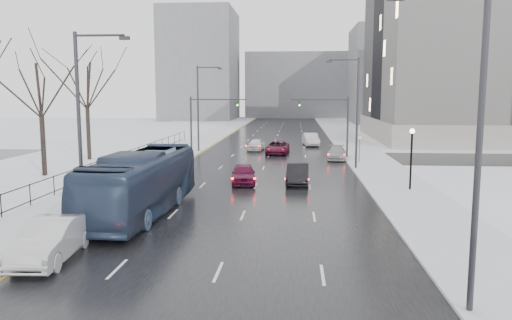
% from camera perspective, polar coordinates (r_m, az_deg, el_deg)
% --- Properties ---
extents(road, '(16.00, 150.00, 0.04)m').
position_cam_1_polar(road, '(65.72, 1.99, 1.66)').
color(road, black).
rests_on(road, ground).
extents(cross_road, '(130.00, 10.00, 0.04)m').
position_cam_1_polar(cross_road, '(53.82, 1.41, 0.33)').
color(cross_road, black).
rests_on(cross_road, ground).
extents(sidewalk_left, '(5.00, 150.00, 0.16)m').
position_cam_1_polar(sidewalk_left, '(67.01, -7.02, 1.78)').
color(sidewalk_left, silver).
rests_on(sidewalk_left, ground).
extents(sidewalk_right, '(5.00, 150.00, 0.16)m').
position_cam_1_polar(sidewalk_right, '(66.09, 11.12, 1.61)').
color(sidewalk_right, silver).
rests_on(sidewalk_right, ground).
extents(park_strip, '(14.00, 150.00, 0.12)m').
position_cam_1_polar(park_strip, '(69.54, -14.72, 1.78)').
color(park_strip, white).
rests_on(park_strip, ground).
extents(tree_park_d, '(8.75, 8.75, 12.50)m').
position_cam_1_polar(tree_park_d, '(44.96, -22.97, -1.76)').
color(tree_park_d, black).
rests_on(tree_park_d, ground).
extents(tree_park_e, '(9.45, 9.45, 13.50)m').
position_cam_1_polar(tree_park_e, '(54.07, -18.48, -0.05)').
color(tree_park_e, black).
rests_on(tree_park_e, ground).
extents(iron_fence, '(0.06, 70.00, 1.30)m').
position_cam_1_polar(iron_fence, '(39.18, -19.49, -1.55)').
color(iron_fence, black).
rests_on(iron_fence, sidewalk_left).
extents(streetlight_r_near, '(2.95, 0.25, 10.00)m').
position_cam_1_polar(streetlight_r_near, '(16.22, 23.43, 2.56)').
color(streetlight_r_near, '#2D2D33').
rests_on(streetlight_r_near, ground).
extents(streetlight_r_mid, '(2.95, 0.25, 10.00)m').
position_cam_1_polar(streetlight_r_mid, '(45.62, 11.22, 5.93)').
color(streetlight_r_mid, '#2D2D33').
rests_on(streetlight_r_mid, ground).
extents(streetlight_l_near, '(2.95, 0.25, 10.00)m').
position_cam_1_polar(streetlight_l_near, '(27.65, -19.16, 4.62)').
color(streetlight_l_near, '#2D2D33').
rests_on(streetlight_l_near, ground).
extents(streetlight_l_far, '(2.95, 0.25, 10.00)m').
position_cam_1_polar(streetlight_l_far, '(58.37, -6.43, 6.37)').
color(streetlight_l_far, '#2D2D33').
rests_on(streetlight_l_far, ground).
extents(lamppost_r_mid, '(0.36, 0.36, 4.28)m').
position_cam_1_polar(lamppost_r_mid, '(36.42, 17.35, 1.10)').
color(lamppost_r_mid, black).
rests_on(lamppost_r_mid, sidewalk_right).
extents(mast_signal_right, '(6.10, 0.33, 6.50)m').
position_cam_1_polar(mast_signal_right, '(53.55, 9.30, 4.59)').
color(mast_signal_right, '#2D2D33').
rests_on(mast_signal_right, ground).
extents(mast_signal_left, '(6.10, 0.33, 6.50)m').
position_cam_1_polar(mast_signal_left, '(54.34, -6.34, 4.68)').
color(mast_signal_left, '#2D2D33').
rests_on(mast_signal_left, ground).
extents(no_uturn_sign, '(0.60, 0.06, 2.70)m').
position_cam_1_polar(no_uturn_sign, '(49.90, 11.78, 2.23)').
color(no_uturn_sign, '#2D2D33').
rests_on(no_uturn_sign, sidewalk_right).
extents(bldg_far_right, '(24.00, 20.00, 22.00)m').
position_cam_1_polar(bldg_far_right, '(122.95, 16.55, 9.26)').
color(bldg_far_right, slate).
rests_on(bldg_far_right, ground).
extents(bldg_far_left, '(18.00, 22.00, 28.00)m').
position_cam_1_polar(bldg_far_left, '(132.85, -6.37, 10.68)').
color(bldg_far_left, slate).
rests_on(bldg_far_left, ground).
extents(bldg_far_center, '(30.00, 18.00, 18.00)m').
position_cam_1_polar(bldg_far_center, '(145.32, 5.04, 8.46)').
color(bldg_far_center, slate).
rests_on(bldg_far_center, ground).
extents(sedan_left_near, '(2.19, 5.32, 1.71)m').
position_cam_1_polar(sedan_left_near, '(22.42, -22.40, -8.42)').
color(sedan_left_near, silver).
rests_on(sedan_left_near, road).
extents(bus, '(3.42, 12.98, 3.59)m').
position_cam_1_polar(bus, '(28.96, -12.90, -2.57)').
color(bus, '#2D3D59').
rests_on(bus, road).
extents(sedan_center_near, '(2.24, 4.57, 1.50)m').
position_cam_1_polar(sedan_center_near, '(37.89, -1.45, -1.59)').
color(sedan_center_near, '#540E2C').
rests_on(sedan_center_near, road).
extents(sedan_right_near, '(1.77, 4.71, 1.54)m').
position_cam_1_polar(sedan_right_near, '(37.80, 4.78, -1.61)').
color(sedan_right_near, black).
rests_on(sedan_right_near, road).
extents(sedan_right_cross, '(2.73, 5.36, 1.45)m').
position_cam_1_polar(sedan_right_cross, '(56.43, 2.47, 1.43)').
color(sedan_right_cross, '#4A0C24').
rests_on(sedan_right_cross, road).
extents(sedan_right_far, '(2.30, 4.76, 1.34)m').
position_cam_1_polar(sedan_right_far, '(52.40, 9.21, 0.79)').
color(sedan_right_far, '#9C9B9F').
rests_on(sedan_right_far, road).
extents(sedan_center_far, '(2.16, 4.33, 1.42)m').
position_cam_1_polar(sedan_center_far, '(59.87, 0.02, 1.78)').
color(sedan_center_far, white).
rests_on(sedan_center_far, road).
extents(sedan_right_distant, '(2.30, 5.16, 1.65)m').
position_cam_1_polar(sedan_right_distant, '(65.66, 6.26, 2.35)').
color(sedan_right_distant, '#BBBABE').
rests_on(sedan_right_distant, road).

